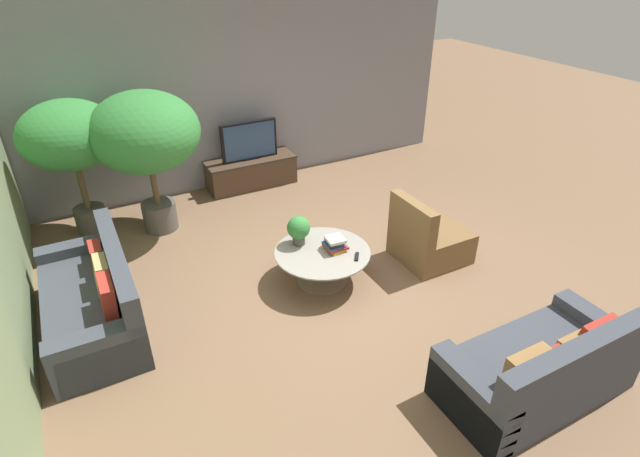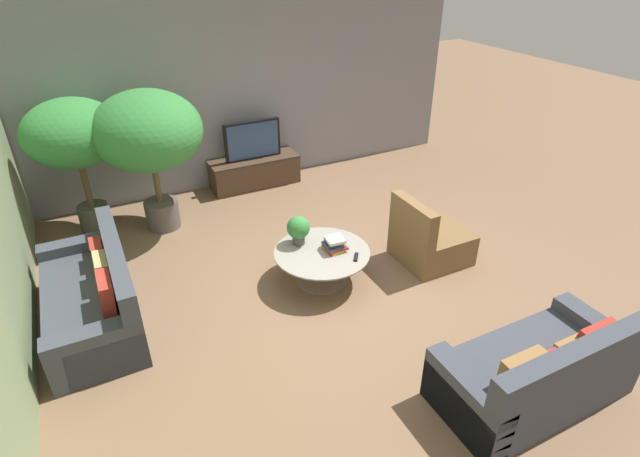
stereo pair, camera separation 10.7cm
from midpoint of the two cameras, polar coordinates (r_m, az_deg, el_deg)
name	(u,v)px [view 1 (the left image)]	position (r m, az deg, el deg)	size (l,w,h in m)	color
ground_plane	(342,281)	(5.90, 1.96, -5.96)	(24.00, 24.00, 0.00)	brown
back_wall_stone	(236,88)	(7.99, -9.95, 15.50)	(7.40, 0.12, 3.00)	gray
media_console	(251,172)	(8.12, -8.23, 6.46)	(1.43, 0.50, 0.46)	#473323
television	(249,141)	(7.93, -8.50, 9.89)	(0.89, 0.13, 0.60)	black
coffee_table	(322,260)	(5.74, -0.25, -3.61)	(1.10, 1.10, 0.40)	#756656
couch_by_wall	(94,301)	(5.64, -24.90, -7.55)	(0.84, 1.87, 0.84)	#3D424C
couch_near_entry	(541,369)	(4.80, 23.31, -14.57)	(1.69, 0.84, 0.84)	#3D424C
armchair_wicker	(428,240)	(6.26, 11.76, -1.27)	(0.80, 0.76, 0.86)	brown
potted_palm_tall	(70,139)	(7.02, -27.07, 9.10)	(1.20, 1.20, 1.81)	#514C47
potted_palm_corner	(145,136)	(6.74, -19.78, 9.97)	(1.38, 1.38, 1.89)	#514C47
potted_plant_tabletop	(299,229)	(5.72, -3.00, -0.05)	(0.27, 0.27, 0.35)	#514C47
book_stack	(334,244)	(5.67, 1.12, -1.77)	(0.24, 0.27, 0.16)	gold
remote_black	(357,257)	(5.58, 3.68, -3.22)	(0.04, 0.16, 0.02)	black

